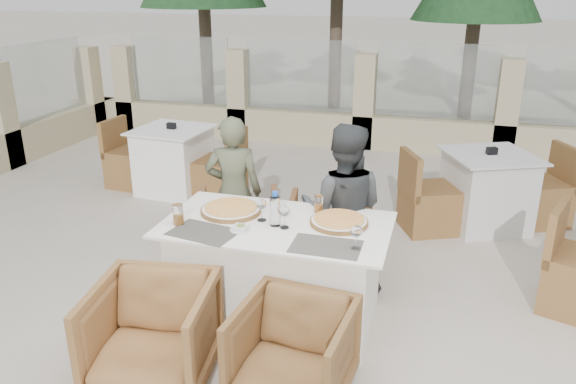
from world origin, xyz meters
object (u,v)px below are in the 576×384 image
(armchair_far_left, at_px, (239,229))
(armchair_near_left, at_px, (153,334))
(wine_glass_corner, at_px, (356,236))
(beer_glass_left, at_px, (178,215))
(armchair_near_right, at_px, (293,353))
(wine_glass_near, at_px, (284,216))
(armchair_far_right, at_px, (329,235))
(wine_glass_centre, at_px, (262,209))
(dining_table, at_px, (277,272))
(bg_table_b, at_px, (487,191))
(beer_glass_right, at_px, (319,204))
(diner_right, at_px, (343,211))
(diner_left, at_px, (234,192))
(pizza_left, at_px, (231,209))
(bg_table_a, at_px, (174,160))
(pizza_right, at_px, (339,221))
(olive_dish, at_px, (241,227))
(water_bottle, at_px, (275,209))

(armchair_far_left, height_order, armchair_near_left, armchair_near_left)
(wine_glass_corner, xyz_separation_m, beer_glass_left, (-1.26, 0.05, -0.02))
(armchair_far_left, distance_m, armchair_near_right, 1.80)
(wine_glass_near, bearing_deg, armchair_near_left, -126.26)
(armchair_far_right, bearing_deg, beer_glass_left, 40.47)
(armchair_far_left, relative_size, armchair_far_right, 0.99)
(wine_glass_centre, bearing_deg, wine_glass_near, -22.72)
(wine_glass_near, xyz_separation_m, armchair_near_right, (0.27, -0.73, -0.55))
(dining_table, bearing_deg, bg_table_b, 55.05)
(beer_glass_right, bearing_deg, diner_right, 61.91)
(beer_glass_left, distance_m, diner_left, 0.98)
(armchair_near_left, bearing_deg, wine_glass_corner, 20.76)
(pizza_left, relative_size, bg_table_a, 0.27)
(armchair_far_left, bearing_deg, diner_right, 146.95)
(armchair_near_left, height_order, diner_right, diner_right)
(armchair_far_right, bearing_deg, pizza_right, 96.39)
(pizza_right, distance_m, armchair_far_left, 1.29)
(olive_dish, bearing_deg, pizza_left, 122.50)
(armchair_near_left, bearing_deg, wine_glass_centre, 57.04)
(wine_glass_corner, relative_size, bg_table_b, 0.11)
(wine_glass_centre, height_order, beer_glass_left, wine_glass_centre)
(diner_left, xyz_separation_m, bg_table_a, (-1.36, 1.52, -0.28))
(wine_glass_centre, distance_m, diner_right, 0.73)
(wine_glass_corner, xyz_separation_m, armchair_far_left, (-1.18, 1.01, -0.54))
(diner_left, bearing_deg, armchair_near_right, 108.37)
(diner_left, bearing_deg, pizza_left, 96.31)
(bg_table_b, bearing_deg, bg_table_a, 154.34)
(armchair_far_left, xyz_separation_m, bg_table_b, (2.13, 1.45, 0.06))
(wine_glass_corner, bearing_deg, pizza_right, 116.55)
(armchair_far_right, relative_size, armchair_near_left, 0.98)
(wine_glass_corner, height_order, beer_glass_left, wine_glass_corner)
(pizza_left, bearing_deg, wine_glass_centre, -17.29)
(wine_glass_near, bearing_deg, pizza_left, 160.41)
(bg_table_b, bearing_deg, beer_glass_right, -148.74)
(beer_glass_right, bearing_deg, wine_glass_near, -115.79)
(pizza_left, height_order, wine_glass_centre, wine_glass_centre)
(armchair_near_left, height_order, diner_left, diner_left)
(beer_glass_right, xyz_separation_m, armchair_far_right, (-0.02, 0.56, -0.51))
(pizza_left, bearing_deg, diner_left, 109.74)
(diner_left, bearing_deg, beer_glass_right, 137.58)
(wine_glass_corner, distance_m, armchair_far_right, 1.28)
(armchair_near_left, xyz_separation_m, diner_left, (-0.09, 1.64, 0.33))
(bg_table_a, bearing_deg, diner_right, -32.09)
(beer_glass_left, xyz_separation_m, olive_dish, (0.45, 0.02, -0.05))
(pizza_left, bearing_deg, dining_table, -15.78)
(diner_left, bearing_deg, pizza_right, 134.79)
(water_bottle, bearing_deg, diner_right, 56.81)
(bg_table_b, bearing_deg, wine_glass_corner, -135.54)
(armchair_far_left, height_order, bg_table_b, bg_table_b)
(wine_glass_near, bearing_deg, wine_glass_centre, 157.28)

